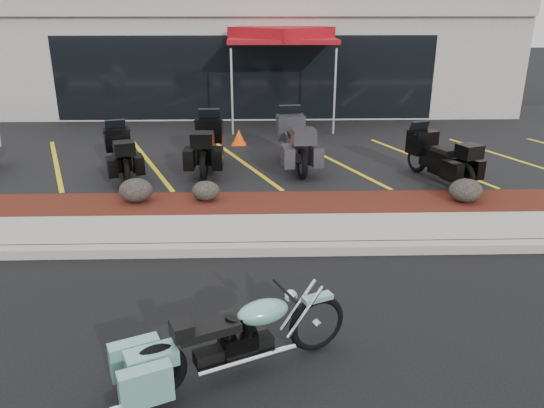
{
  "coord_description": "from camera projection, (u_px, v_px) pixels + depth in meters",
  "views": [
    {
      "loc": [
        0.36,
        -6.59,
        3.62
      ],
      "look_at": [
        0.58,
        1.2,
        0.72
      ],
      "focal_mm": 35.0,
      "sensor_mm": 36.0,
      "label": 1
    }
  ],
  "objects": [
    {
      "name": "ground",
      "position": [
        233.0,
        282.0,
        7.43
      ],
      "size": [
        90.0,
        90.0,
        0.0
      ],
      "primitive_type": "plane",
      "color": "black",
      "rests_on": "ground"
    },
    {
      "name": "curb",
      "position": [
        235.0,
        250.0,
        8.25
      ],
      "size": [
        24.0,
        0.25,
        0.15
      ],
      "primitive_type": "cube",
      "color": "gray",
      "rests_on": "ground"
    },
    {
      "name": "sidewalk",
      "position": [
        237.0,
        232.0,
        8.9
      ],
      "size": [
        24.0,
        1.2,
        0.15
      ],
      "primitive_type": "cube",
      "color": "gray",
      "rests_on": "ground"
    },
    {
      "name": "mulch_bed",
      "position": [
        239.0,
        206.0,
        10.03
      ],
      "size": [
        24.0,
        1.2,
        0.16
      ],
      "primitive_type": "cube",
      "color": "#39140D",
      "rests_on": "ground"
    },
    {
      "name": "upper_lot",
      "position": [
        245.0,
        139.0,
        15.08
      ],
      "size": [
        26.0,
        9.6,
        0.15
      ],
      "primitive_type": "cube",
      "color": "black",
      "rests_on": "ground"
    },
    {
      "name": "dealership_building",
      "position": [
        247.0,
        52.0,
        20.28
      ],
      "size": [
        18.0,
        8.16,
        4.0
      ],
      "color": "gray",
      "rests_on": "ground"
    },
    {
      "name": "boulder_left",
      "position": [
        136.0,
        190.0,
        9.97
      ],
      "size": [
        0.63,
        0.53,
        0.45
      ],
      "primitive_type": "ellipsoid",
      "color": "black",
      "rests_on": "mulch_bed"
    },
    {
      "name": "boulder_mid",
      "position": [
        206.0,
        191.0,
        10.05
      ],
      "size": [
        0.53,
        0.44,
        0.38
      ],
      "primitive_type": "ellipsoid",
      "color": "black",
      "rests_on": "mulch_bed"
    },
    {
      "name": "boulder_right",
      "position": [
        466.0,
        190.0,
        9.96
      ],
      "size": [
        0.62,
        0.52,
        0.44
      ],
      "primitive_type": "ellipsoid",
      "color": "black",
      "rests_on": "mulch_bed"
    },
    {
      "name": "hero_cruiser",
      "position": [
        317.0,
        316.0,
        5.81
      ],
      "size": [
        2.57,
        1.62,
        0.89
      ],
      "primitive_type": null,
      "rotation": [
        0.0,
        0.0,
        0.42
      ],
      "color": "#6EAB9B",
      "rests_on": "ground"
    },
    {
      "name": "touring_black_front",
      "position": [
        117.0,
        144.0,
        11.97
      ],
      "size": [
        1.36,
        2.07,
        1.13
      ],
      "primitive_type": null,
      "rotation": [
        0.0,
        0.0,
        1.92
      ],
      "color": "black",
      "rests_on": "upper_lot"
    },
    {
      "name": "touring_black_mid",
      "position": [
        210.0,
        135.0,
        12.51
      ],
      "size": [
        0.85,
        2.18,
        1.26
      ],
      "primitive_type": null,
      "rotation": [
        0.0,
        0.0,
        1.56
      ],
      "color": "black",
      "rests_on": "upper_lot"
    },
    {
      "name": "touring_grey",
      "position": [
        289.0,
        132.0,
        12.67
      ],
      "size": [
        1.12,
        2.35,
        1.32
      ],
      "primitive_type": null,
      "rotation": [
        0.0,
        0.0,
        1.68
      ],
      "color": "#313137",
      "rests_on": "upper_lot"
    },
    {
      "name": "touring_black_rear",
      "position": [
        418.0,
        147.0,
        11.66
      ],
      "size": [
        1.46,
        2.13,
        1.16
      ],
      "primitive_type": null,
      "rotation": [
        0.0,
        0.0,
        1.96
      ],
      "color": "black",
      "rests_on": "upper_lot"
    },
    {
      "name": "traffic_cone",
      "position": [
        239.0,
        137.0,
        14.16
      ],
      "size": [
        0.37,
        0.37,
        0.41
      ],
      "primitive_type": "cone",
      "rotation": [
        0.0,
        0.0,
        -0.02
      ],
      "color": "#FC4808",
      "rests_on": "upper_lot"
    },
    {
      "name": "popup_canopy",
      "position": [
        281.0,
        36.0,
        15.87
      ],
      "size": [
        3.81,
        3.81,
        2.92
      ],
      "rotation": [
        0.0,
        0.0,
        -0.25
      ],
      "color": "silver",
      "rests_on": "upper_lot"
    }
  ]
}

